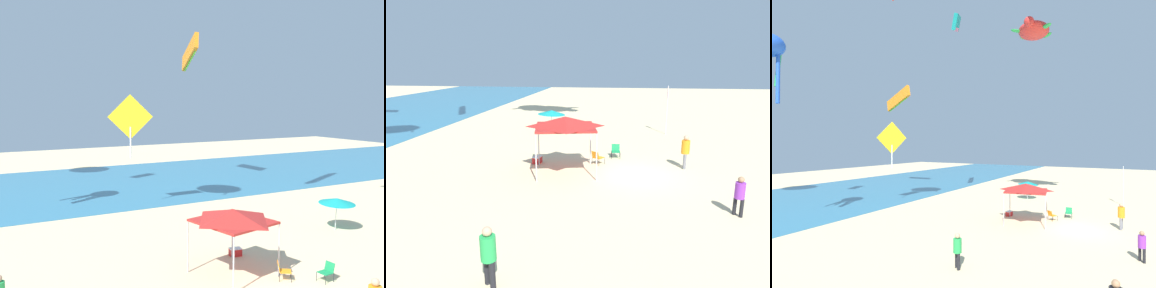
# 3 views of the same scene
# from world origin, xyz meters

# --- Properties ---
(ocean_strip) EXTENTS (120.00, 21.84, 0.02)m
(ocean_strip) POSITION_xyz_m (0.00, 27.67, 0.01)
(ocean_strip) COLOR teal
(ocean_strip) RESTS_ON ground
(canopy_tent) EXTENTS (3.52, 3.58, 3.05)m
(canopy_tent) POSITION_xyz_m (0.02, 3.59, 2.73)
(canopy_tent) COLOR #B7B7BC
(canopy_tent) RESTS_ON ground
(beach_umbrella) EXTENTS (2.21, 2.22, 2.06)m
(beach_umbrella) POSITION_xyz_m (9.50, 6.30, 1.83)
(beach_umbrella) COLOR silver
(beach_umbrella) RESTS_ON ground
(folding_chair_right_of_tent) EXTENTS (0.81, 0.78, 0.82)m
(folding_chair_right_of_tent) POSITION_xyz_m (1.62, 2.00, 0.47)
(folding_chair_right_of_tent) COLOR black
(folding_chair_right_of_tent) RESTS_ON ground
(folding_chair_near_cooler) EXTENTS (0.66, 0.58, 0.82)m
(folding_chair_near_cooler) POSITION_xyz_m (3.28, 0.97, 0.47)
(folding_chair_near_cooler) COLOR black
(folding_chair_near_cooler) RESTS_ON ground
(cooler_box) EXTENTS (0.68, 0.52, 0.40)m
(cooler_box) POSITION_xyz_m (1.48, 5.53, 0.20)
(cooler_box) COLOR red
(cooler_box) RESTS_ON ground
(kite_parafoil_orange) EXTENTS (1.84, 5.38, 3.29)m
(kite_parafoil_orange) POSITION_xyz_m (9.22, 24.94, 12.52)
(kite_parafoil_orange) COLOR orange
(kite_diamond_yellow) EXTENTS (3.14, 1.20, 4.74)m
(kite_diamond_yellow) POSITION_xyz_m (0.45, 17.88, 6.61)
(kite_diamond_yellow) COLOR yellow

